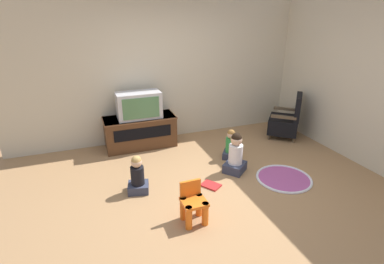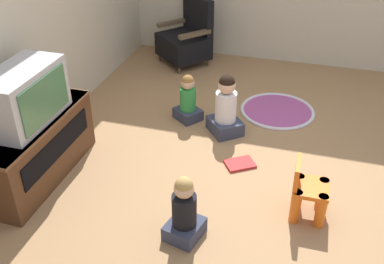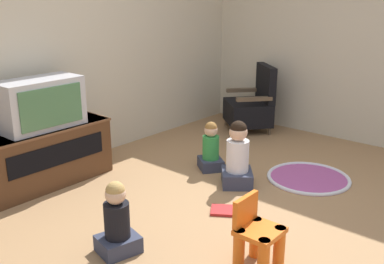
% 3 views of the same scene
% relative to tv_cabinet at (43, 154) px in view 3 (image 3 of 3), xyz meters
% --- Properties ---
extents(ground_plane, '(30.00, 30.00, 0.00)m').
position_rel_tv_cabinet_xyz_m(ground_plane, '(0.65, -1.84, -0.30)').
color(ground_plane, '#9E754C').
extents(wall_back, '(5.74, 0.12, 2.85)m').
position_rel_tv_cabinet_xyz_m(wall_back, '(0.51, 0.35, 1.12)').
color(wall_back, beige).
rests_on(wall_back, ground_plane).
extents(tv_cabinet, '(1.30, 0.55, 0.58)m').
position_rel_tv_cabinet_xyz_m(tv_cabinet, '(0.00, 0.00, 0.00)').
color(tv_cabinet, '#4C2D19').
rests_on(tv_cabinet, ground_plane).
extents(television, '(0.78, 0.41, 0.47)m').
position_rel_tv_cabinet_xyz_m(television, '(0.00, -0.04, 0.51)').
color(television, '#B7B7BC').
rests_on(television, tv_cabinet).
extents(black_armchair, '(0.82, 0.83, 0.89)m').
position_rel_tv_cabinet_xyz_m(black_armchair, '(2.83, -0.57, 0.04)').
color(black_armchair, brown).
rests_on(black_armchair, ground_plane).
extents(yellow_kid_chair, '(0.29, 0.28, 0.50)m').
position_rel_tv_cabinet_xyz_m(yellow_kid_chair, '(0.15, -2.39, -0.08)').
color(yellow_kid_chair, orange).
rests_on(yellow_kid_chair, ground_plane).
extents(play_mat, '(0.84, 0.84, 0.04)m').
position_rel_tv_cabinet_xyz_m(play_mat, '(1.79, -1.96, -0.29)').
color(play_mat, '#A54C8C').
rests_on(play_mat, ground_plane).
extents(child_watching_left, '(0.44, 0.44, 0.66)m').
position_rel_tv_cabinet_xyz_m(child_watching_left, '(1.20, -1.48, -0.02)').
color(child_watching_left, '#33384C').
rests_on(child_watching_left, ground_plane).
extents(child_watching_center, '(0.35, 0.35, 0.53)m').
position_rel_tv_cabinet_xyz_m(child_watching_center, '(1.35, -1.03, -0.07)').
color(child_watching_center, '#33384C').
rests_on(child_watching_center, ground_plane).
extents(child_watching_right, '(0.33, 0.31, 0.56)m').
position_rel_tv_cabinet_xyz_m(child_watching_right, '(-0.35, -1.52, -0.06)').
color(child_watching_right, '#33384C').
rests_on(child_watching_right, ground_plane).
extents(book, '(0.31, 0.33, 0.02)m').
position_rel_tv_cabinet_xyz_m(book, '(0.67, -1.75, -0.29)').
color(book, '#B22323').
rests_on(book, ground_plane).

